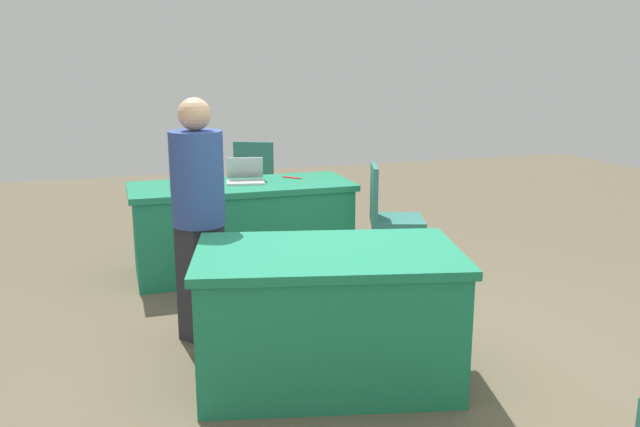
{
  "coord_description": "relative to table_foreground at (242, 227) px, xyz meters",
  "views": [
    {
      "loc": [
        1.29,
        3.53,
        1.82
      ],
      "look_at": [
        0.09,
        -0.18,
        0.9
      ],
      "focal_mm": 37.3,
      "sensor_mm": 36.0,
      "label": 1
    }
  ],
  "objects": [
    {
      "name": "ground_plane",
      "position": [
        -0.21,
        1.96,
        -0.39
      ],
      "size": [
        14.4,
        14.4,
        0.0
      ],
      "primitive_type": "plane",
      "color": "brown"
    },
    {
      "name": "table_foreground",
      "position": [
        0.0,
        0.0,
        0.0
      ],
      "size": [
        1.88,
        0.79,
        0.77
      ],
      "rotation": [
        0.0,
        0.0,
        -0.01
      ],
      "color": "#1E7A56",
      "rests_on": "ground"
    },
    {
      "name": "table_mid_left",
      "position": [
        -0.06,
        2.13,
        0.0
      ],
      "size": [
        1.64,
        1.2,
        0.77
      ],
      "rotation": [
        0.0,
        0.0,
        -0.23
      ],
      "color": "#1E7A56",
      "rests_on": "ground"
    },
    {
      "name": "chair_near_front",
      "position": [
        -1.16,
        0.48,
        0.15
      ],
      "size": [
        0.56,
        0.56,
        0.95
      ],
      "rotation": [
        0.0,
        0.0,
        1.24
      ],
      "color": "#9E9993",
      "rests_on": "ground"
    },
    {
      "name": "chair_tucked_right",
      "position": [
        -0.43,
        -1.33,
        0.18
      ],
      "size": [
        0.59,
        0.59,
        0.97
      ],
      "rotation": [
        0.0,
        0.0,
        2.67
      ],
      "color": "#9E9993",
      "rests_on": "ground"
    },
    {
      "name": "person_presenter",
      "position": [
        0.54,
        1.29,
        0.49
      ],
      "size": [
        0.48,
        0.48,
        1.58
      ],
      "rotation": [
        0.0,
        0.0,
        0.64
      ],
      "color": "#26262D",
      "rests_on": "ground"
    },
    {
      "name": "laptop_silver",
      "position": [
        -0.05,
        -0.06,
        0.42
      ],
      "size": [
        0.36,
        0.34,
        0.21
      ],
      "rotation": [
        0.0,
        0.0,
        -0.18
      ],
      "color": "silver",
      "rests_on": "table_foreground"
    },
    {
      "name": "yarn_ball",
      "position": [
        0.54,
        -0.05,
        0.44
      ],
      "size": [
        0.11,
        0.11,
        0.11
      ],
      "primitive_type": "sphere",
      "color": "gray",
      "rests_on": "table_foreground"
    },
    {
      "name": "scissors_red",
      "position": [
        -0.49,
        -0.13,
        0.39
      ],
      "size": [
        0.15,
        0.16,
        0.01
      ],
      "primitive_type": "cube",
      "rotation": [
        0.0,
        0.0,
        2.3
      ],
      "color": "red",
      "rests_on": "table_foreground"
    }
  ]
}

